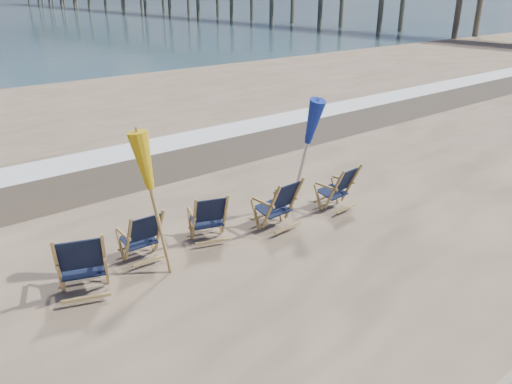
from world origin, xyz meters
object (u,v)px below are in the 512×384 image
Objects in this scene: beach_chair_1 at (159,232)px; umbrella_yellow at (153,168)px; beach_chair_0 at (105,262)px; beach_chair_2 at (225,216)px; umbrella_blue at (304,123)px; beach_chair_3 at (294,201)px; beach_chair_4 at (351,185)px.

beach_chair_1 is 0.42× the size of umbrella_yellow.
umbrella_yellow is at bearing -153.15° from beach_chair_0.
umbrella_yellow reaches higher than beach_chair_0.
beach_chair_0 reaches higher than beach_chair_1.
beach_chair_0 is 0.49× the size of umbrella_yellow.
beach_chair_1 is 1.17m from beach_chair_2.
beach_chair_0 is 1.46m from umbrella_yellow.
beach_chair_1 is at bearing 177.23° from umbrella_blue.
beach_chair_2 is at bearing -15.95° from beach_chair_3.
umbrella_blue reaches higher than beach_chair_1.
umbrella_blue is at bearing 179.20° from beach_chair_1.
beach_chair_3 is 0.44× the size of umbrella_blue.
beach_chair_1 is (1.10, 0.48, -0.08)m from beach_chair_0.
beach_chair_4 is at bearing 174.13° from beach_chair_3.
umbrella_blue is (0.52, 0.35, 1.28)m from beach_chair_3.
beach_chair_0 reaches higher than beach_chair_2.
beach_chair_3 is at bearing -146.41° from umbrella_blue.
umbrella_yellow is at bearing -5.15° from beach_chair_3.
umbrella_blue is (1.84, 0.04, 1.32)m from beach_chair_2.
beach_chair_2 is 0.43× the size of umbrella_yellow.
beach_chair_1 is at bearing 10.28° from beach_chair_2.
beach_chair_2 is 0.94× the size of beach_chair_3.
umbrella_yellow is at bearing 27.21° from beach_chair_2.
beach_chair_1 is 0.40× the size of umbrella_blue.
umbrella_yellow is (-2.69, 0.12, 1.20)m from beach_chair_3.
beach_chair_4 is at bearing -24.74° from umbrella_blue.
umbrella_yellow is 0.96× the size of umbrella_blue.
beach_chair_2 is at bearing -178.83° from umbrella_blue.
beach_chair_4 is 0.41× the size of umbrella_blue.
beach_chair_0 is at bearing 26.71° from beach_chair_2.
umbrella_blue reaches higher than beach_chair_4.
beach_chair_2 is 0.41× the size of umbrella_blue.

